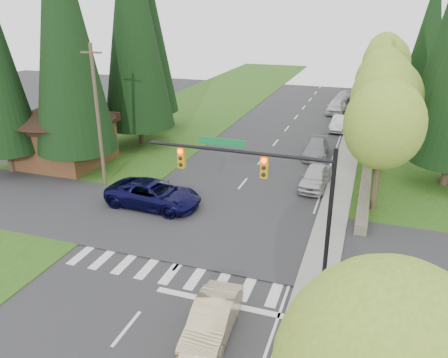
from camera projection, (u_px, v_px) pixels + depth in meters
The scene contains 29 objects.
ground at pixel (139, 313), 18.65m from camera, with size 120.00×120.00×0.00m, color #28282B.
grass_east at pixel (428, 183), 32.29m from camera, with size 14.00×110.00×0.06m, color #224E14.
grass_west at pixel (122, 148), 40.14m from camera, with size 14.00×110.00×0.06m, color #224E14.
cross_street at pixel (206, 229), 25.68m from camera, with size 120.00×8.00×0.10m, color #28282B.
sidewalk_east at pixel (346, 165), 35.88m from camera, with size 1.80×80.00×0.13m, color gray.
curb_east at pixel (335, 164), 36.13m from camera, with size 0.20×80.00×0.13m, color gray.
stone_wall_north at pixel (371, 138), 42.29m from camera, with size 0.70×40.00×0.70m, color #4C4438.
traffic_signal at pixel (268, 181), 19.44m from camera, with size 8.70×0.37×6.80m.
brown_building at pixel (64, 127), 35.20m from camera, with size 8.40×8.40×5.40m.
utility_pole at pixel (98, 116), 30.17m from camera, with size 1.60×0.24×10.00m.
decid_tree_0 at pixel (384, 125), 26.11m from camera, with size 4.80×4.80×8.37m.
decid_tree_1 at pixel (386, 100), 32.16m from camera, with size 5.20×5.20×8.80m.
decid_tree_2 at pixel (384, 83), 38.32m from camera, with size 5.00×5.00×8.82m.
decid_tree_3 at pixel (385, 75), 44.54m from camera, with size 5.00×5.00×8.55m.
decid_tree_4 at pixel (386, 63), 50.52m from camera, with size 5.40×5.40×9.18m.
decid_tree_5 at pixel (384, 61), 56.93m from camera, with size 4.80×4.80×8.30m.
decid_tree_6 at pixel (385, 53), 62.93m from camera, with size 5.20×5.20×8.86m.
conifer_w_a at pixel (63, 28), 30.90m from camera, with size 6.12×6.12×19.80m.
conifer_w_b at pixel (66, 38), 35.69m from camera, with size 5.44×5.44×17.80m.
conifer_w_c at pixel (133, 18), 37.44m from camera, with size 6.46×6.46×20.80m.
conifer_w_e at pixel (146, 27), 43.69m from camera, with size 5.78×5.78×18.80m.
conifer_e_c at pixel (430, 32), 53.18m from camera, with size 5.10×5.10×16.80m.
sedan_champagne at pixel (212, 319), 17.20m from camera, with size 1.53×4.39×1.45m, color #CCB388.
suv_navy at pixel (154, 194), 28.28m from camera, with size 2.89×6.26×1.74m, color black.
parked_car_a at pixel (315, 177), 31.36m from camera, with size 1.84×4.56×1.55m, color #B5B5BA.
parked_car_b at pixel (316, 149), 37.83m from camera, with size 1.99×4.89×1.42m, color gray.
parked_car_c at pixel (340, 123), 45.87m from camera, with size 1.58×4.52×1.49m, color silver.
parked_car_d at pixel (336, 107), 53.11m from camera, with size 1.95×4.86×1.66m, color silver.
parked_car_e at pixel (342, 97), 59.83m from camera, with size 1.76×4.33×1.26m, color #9E9FA3.
Camera 1 is at (8.39, -13.20, 12.22)m, focal length 35.00 mm.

